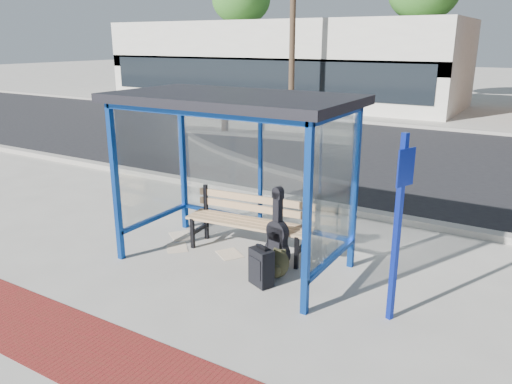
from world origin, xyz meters
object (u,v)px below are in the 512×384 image
Objects in this scene: bench at (250,219)px; backpack at (277,265)px; guitar_bag at (277,239)px; suitcase at (261,267)px.

bench is 1.02m from backpack.
backpack is at bearing -49.16° from guitar_bag.
suitcase is 0.32m from backpack.
bench is 1.78× the size of guitar_bag.
guitar_bag is 0.66m from suitcase.
guitar_bag is at bearing 109.49° from backpack.
bench reaches higher than suitcase.
bench is 0.65m from guitar_bag.
bench is 3.56× the size of suitcase.
backpack is at bearing -41.76° from bench.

